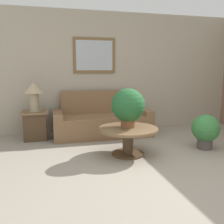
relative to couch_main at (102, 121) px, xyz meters
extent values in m
plane|color=gray|center=(0.47, -2.53, -0.29)|extent=(20.00, 20.00, 0.00)
cube|color=#B2A893|center=(0.47, 0.49, 1.01)|extent=(7.54, 0.06, 2.60)
cube|color=brown|center=(-0.06, 0.44, 1.37)|extent=(0.92, 0.03, 0.76)
cube|color=#B2BCC6|center=(-0.06, 0.43, 1.37)|extent=(0.80, 0.01, 0.64)
cube|color=brown|center=(0.00, -0.05, -0.07)|extent=(1.62, 0.86, 0.43)
cube|color=brown|center=(0.00, 0.30, 0.38)|extent=(1.62, 0.16, 0.48)
cube|color=brown|center=(-0.90, -0.05, -0.02)|extent=(0.18, 0.86, 0.53)
cube|color=brown|center=(0.90, -0.05, -0.02)|extent=(0.18, 0.86, 0.53)
cylinder|color=#4C3823|center=(0.15, -1.33, -0.27)|extent=(0.52, 0.52, 0.03)
cylinder|color=#4C3823|center=(0.15, -1.33, -0.07)|extent=(0.17, 0.17, 0.37)
cylinder|color=brown|center=(0.15, -1.33, 0.14)|extent=(0.94, 0.94, 0.04)
cube|color=#4C3823|center=(-1.33, 0.00, -0.03)|extent=(0.43, 0.43, 0.52)
cube|color=brown|center=(-1.33, 0.00, 0.25)|extent=(0.50, 0.50, 0.03)
cylinder|color=tan|center=(-1.33, 0.00, 0.28)|extent=(0.24, 0.24, 0.02)
cylinder|color=tan|center=(-1.33, 0.00, 0.46)|extent=(0.17, 0.17, 0.34)
cone|color=tan|center=(-1.33, 0.00, 0.73)|extent=(0.36, 0.36, 0.21)
cylinder|color=brown|center=(0.16, -1.30, 0.23)|extent=(0.23, 0.23, 0.16)
sphere|color=#235B2D|center=(0.16, -1.30, 0.51)|extent=(0.53, 0.53, 0.53)
cylinder|color=#4C4742|center=(1.54, -1.37, -0.19)|extent=(0.25, 0.25, 0.19)
sphere|color=#387A3D|center=(1.54, -1.37, 0.08)|extent=(0.47, 0.47, 0.47)
camera|label=1|loc=(-1.05, -5.01, 1.06)|focal=40.00mm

